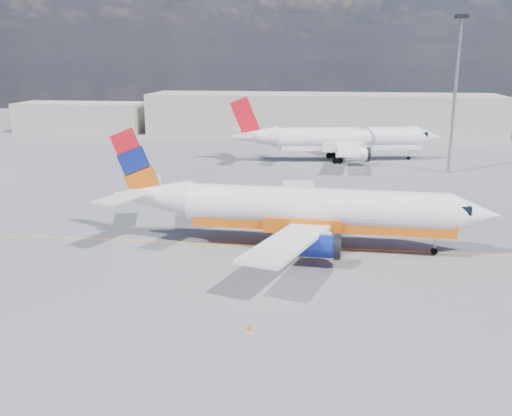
# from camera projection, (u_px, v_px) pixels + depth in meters

# --- Properties ---
(ground) EXTENTS (240.00, 240.00, 0.00)m
(ground) POSITION_uv_depth(u_px,v_px,m) (246.00, 257.00, 45.56)
(ground) COLOR #57575C
(ground) RESTS_ON ground
(taxi_line) EXTENTS (70.00, 0.15, 0.01)m
(taxi_line) POSITION_uv_depth(u_px,v_px,m) (251.00, 245.00, 48.43)
(taxi_line) COLOR yellow
(taxi_line) RESTS_ON ground
(terminal_main) EXTENTS (70.00, 14.00, 8.00)m
(terminal_main) POSITION_uv_depth(u_px,v_px,m) (322.00, 114.00, 115.78)
(terminal_main) COLOR #B3AA9A
(terminal_main) RESTS_ON ground
(terminal_annex) EXTENTS (26.00, 10.00, 6.00)m
(terminal_annex) POSITION_uv_depth(u_px,v_px,m) (81.00, 117.00, 119.12)
(terminal_annex) COLOR #B3AA9A
(terminal_annex) RESTS_ON ground
(main_jet) EXTENTS (32.39, 25.59, 9.81)m
(main_jet) POSITION_uv_depth(u_px,v_px,m) (303.00, 210.00, 47.16)
(main_jet) COLOR white
(main_jet) RESTS_ON ground
(second_jet) EXTENTS (32.48, 25.06, 9.80)m
(second_jet) POSITION_uv_depth(u_px,v_px,m) (341.00, 139.00, 86.12)
(second_jet) COLOR white
(second_jet) RESTS_ON ground
(traffic_cone) EXTENTS (0.38, 0.38, 0.54)m
(traffic_cone) POSITION_uv_depth(u_px,v_px,m) (249.00, 328.00, 33.26)
(traffic_cone) COLOR white
(traffic_cone) RESTS_ON ground
(floodlight_mast) EXTENTS (1.51, 1.51, 20.66)m
(floodlight_mast) POSITION_uv_depth(u_px,v_px,m) (456.00, 80.00, 75.00)
(floodlight_mast) COLOR #9E9EA7
(floodlight_mast) RESTS_ON ground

